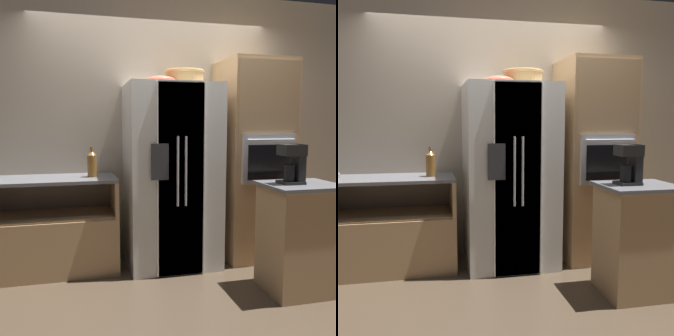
# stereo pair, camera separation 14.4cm
# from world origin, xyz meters

# --- Properties ---
(ground_plane) EXTENTS (20.00, 20.00, 0.00)m
(ground_plane) POSITION_xyz_m (0.00, 0.00, 0.00)
(ground_plane) COLOR #4C3D2D
(wall_back) EXTENTS (12.00, 0.06, 2.80)m
(wall_back) POSITION_xyz_m (0.00, 0.46, 1.40)
(wall_back) COLOR tan
(wall_back) RESTS_ON ground_plane
(counter_left) EXTENTS (1.57, 0.60, 0.91)m
(counter_left) POSITION_xyz_m (-1.24, 0.13, 0.33)
(counter_left) COLOR tan
(counter_left) RESTS_ON ground_plane
(refrigerator) EXTENTS (0.89, 0.76, 1.80)m
(refrigerator) POSITION_xyz_m (0.11, 0.07, 0.90)
(refrigerator) COLOR silver
(refrigerator) RESTS_ON ground_plane
(wall_oven) EXTENTS (0.68, 0.73, 2.07)m
(wall_oven) POSITION_xyz_m (1.01, 0.10, 1.04)
(wall_oven) COLOR tan
(wall_oven) RESTS_ON ground_plane
(island_counter) EXTENTS (0.61, 0.53, 0.92)m
(island_counter) POSITION_xyz_m (1.00, -0.81, 0.47)
(island_counter) COLOR tan
(island_counter) RESTS_ON ground_plane
(wicker_basket) EXTENTS (0.40, 0.40, 0.15)m
(wicker_basket) POSITION_xyz_m (0.27, 0.16, 1.88)
(wicker_basket) COLOR tan
(wicker_basket) RESTS_ON refrigerator
(fruit_bowl) EXTENTS (0.27, 0.27, 0.07)m
(fruit_bowl) POSITION_xyz_m (0.01, 0.05, 1.84)
(fruit_bowl) COLOR #DB664C
(fruit_bowl) RESTS_ON refrigerator
(bottle_tall) EXTENTS (0.09, 0.09, 0.29)m
(bottle_tall) POSITION_xyz_m (-0.66, 0.12, 1.04)
(bottle_tall) COLOR brown
(bottle_tall) RESTS_ON counter_left
(coffee_maker) EXTENTS (0.19, 0.17, 0.33)m
(coffee_maker) POSITION_xyz_m (0.93, -0.80, 1.10)
(coffee_maker) COLOR black
(coffee_maker) RESTS_ON island_counter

